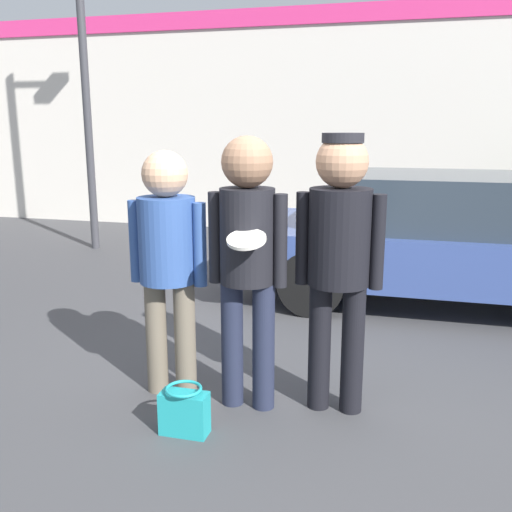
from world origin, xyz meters
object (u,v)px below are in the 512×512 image
Objects in this scene: person_left at (168,251)px; street_lamp at (93,16)px; person_middle_with_frisbee at (247,248)px; person_right at (339,246)px; parked_car_near at (459,238)px; handbag at (184,411)px.

person_left is 5.72m from street_lamp.
person_left is 0.59m from person_middle_with_frisbee.
person_middle_with_frisbee reaches higher than person_left.
parked_car_near is (0.96, 2.76, -0.43)m from person_right.
person_left is at bearing 120.52° from handbag.
person_left is at bearing -177.25° from person_right.
street_lamp reaches higher than person_left.
person_left is 0.94× the size of person_right.
handbag is (-1.83, -3.33, -0.56)m from parked_car_near.
person_right is 0.39× the size of parked_car_near.
street_lamp reaches higher than parked_car_near.
street_lamp is (-5.06, 1.48, 2.70)m from parked_car_near.
person_right is 1.43m from handbag.
parked_car_near reaches higher than handbag.
person_middle_with_frisbee is 0.59m from person_right.
street_lamp is at bearing 124.31° from person_left.
parked_car_near is at bearing -16.33° from street_lamp.
person_right reaches higher than parked_car_near.
person_middle_with_frisbee is 6.05m from street_lamp.
street_lamp is (-4.10, 4.24, 2.28)m from person_right.
handbag is at bearing -56.08° from street_lamp.
handbag is (-0.86, -0.57, -0.99)m from person_right.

